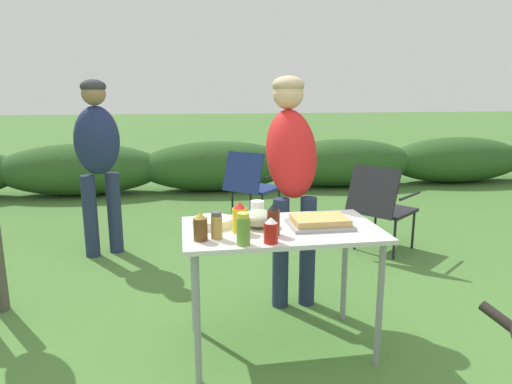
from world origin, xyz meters
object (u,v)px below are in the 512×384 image
object	(u,v)px
food_tray	(320,222)
beer_bottle	(200,227)
spice_jar	(217,226)
mustard_bottle	(240,218)
standing_person_in_red_jacket	(98,151)
camp_chair_near_hedge	(381,204)
bbq_sauce_bottle	(273,220)
plate_stack	(212,222)
paper_cup_stack	(257,210)
ketchup_bottle	(271,231)
relish_jar	(243,229)
folding_table	(281,241)
standing_person_in_navy_coat	(291,163)
mixing_bowl	(259,218)
camp_chair_green_behind_table	(251,183)

from	to	relation	value
food_tray	beer_bottle	distance (m)	0.69
spice_jar	mustard_bottle	world-z (taller)	mustard_bottle
standing_person_in_red_jacket	camp_chair_near_hedge	xyz separation A→B (m)	(2.55, -0.37, -0.50)
bbq_sauce_bottle	beer_bottle	bearing A→B (deg)	-175.60
beer_bottle	mustard_bottle	distance (m)	0.24
mustard_bottle	plate_stack	bearing A→B (deg)	134.40
mustard_bottle	paper_cup_stack	bearing A→B (deg)	60.43
ketchup_bottle	beer_bottle	bearing A→B (deg)	164.06
plate_stack	paper_cup_stack	world-z (taller)	paper_cup_stack
relish_jar	ketchup_bottle	xyz separation A→B (m)	(0.14, 0.01, -0.02)
food_tray	bbq_sauce_bottle	size ratio (longest dim) A/B	1.98
folding_table	ketchup_bottle	xyz separation A→B (m)	(-0.11, -0.25, 0.14)
folding_table	standing_person_in_navy_coat	world-z (taller)	standing_person_in_navy_coat
mixing_bowl	paper_cup_stack	distance (m)	0.15
beer_bottle	standing_person_in_navy_coat	bearing A→B (deg)	49.86
plate_stack	paper_cup_stack	bearing A→B (deg)	19.95
ketchup_bottle	camp_chair_near_hedge	xyz separation A→B (m)	(1.38, 1.72, -0.34)
folding_table	ketchup_bottle	size ratio (longest dim) A/B	8.23
folding_table	paper_cup_stack	xyz separation A→B (m)	(-0.10, 0.19, 0.13)
folding_table	paper_cup_stack	bearing A→B (deg)	118.24
bbq_sauce_bottle	standing_person_in_red_jacket	bearing A→B (deg)	121.66
food_tray	camp_chair_near_hedge	bearing A→B (deg)	54.55
mixing_bowl	ketchup_bottle	bearing A→B (deg)	-88.12
folding_table	food_tray	size ratio (longest dim) A/B	3.17
mustard_bottle	standing_person_in_navy_coat	xyz separation A→B (m)	(0.45, 0.69, 0.18)
bbq_sauce_bottle	standing_person_in_navy_coat	distance (m)	0.83
folding_table	ketchup_bottle	distance (m)	0.31
paper_cup_stack	beer_bottle	size ratio (longest dim) A/B	0.75
plate_stack	camp_chair_green_behind_table	xyz separation A→B (m)	(0.62, 2.56, -0.30)
mixing_bowl	standing_person_in_navy_coat	world-z (taller)	standing_person_in_navy_coat
mustard_bottle	camp_chair_near_hedge	bearing A→B (deg)	45.01
paper_cup_stack	bbq_sauce_bottle	world-z (taller)	bbq_sauce_bottle
beer_bottle	spice_jar	bearing A→B (deg)	9.45
beer_bottle	standing_person_in_navy_coat	size ratio (longest dim) A/B	0.09
mixing_bowl	spice_jar	distance (m)	0.31
bbq_sauce_bottle	spice_jar	size ratio (longest dim) A/B	1.23
standing_person_in_navy_coat	food_tray	bearing A→B (deg)	-90.00
spice_jar	beer_bottle	world-z (taller)	beer_bottle
ketchup_bottle	camp_chair_green_behind_table	bearing A→B (deg)	83.18
plate_stack	mustard_bottle	size ratio (longest dim) A/B	1.32
paper_cup_stack	bbq_sauce_bottle	bearing A→B (deg)	-83.80
food_tray	mixing_bowl	bearing A→B (deg)	170.71
mustard_bottle	ketchup_bottle	size ratio (longest dim) A/B	1.28
beer_bottle	camp_chair_near_hedge	xyz separation A→B (m)	(1.73, 1.62, -0.34)
standing_person_in_red_jacket	bbq_sauce_bottle	bearing A→B (deg)	-82.25
relish_jar	standing_person_in_navy_coat	size ratio (longest dim) A/B	0.10
food_tray	standing_person_in_navy_coat	size ratio (longest dim) A/B	0.22
mustard_bottle	standing_person_in_red_jacket	distance (m)	2.15
paper_cup_stack	ketchup_bottle	bearing A→B (deg)	-90.59
food_tray	plate_stack	bearing A→B (deg)	170.02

